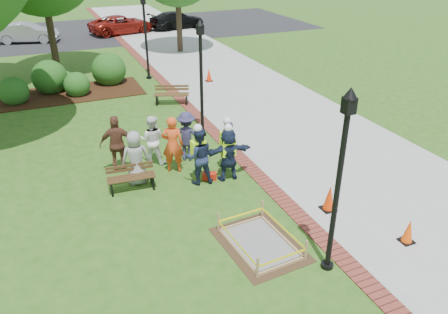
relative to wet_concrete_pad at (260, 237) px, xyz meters
name	(u,v)px	position (x,y,z in m)	size (l,w,h in m)	color
ground	(224,211)	(-0.21, 1.69, -0.23)	(100.00, 100.00, 0.00)	#285116
sidewalk	(237,86)	(4.79, 11.69, -0.22)	(6.00, 60.00, 0.02)	#9E9E99
brick_edging	(175,94)	(1.54, 11.69, -0.22)	(0.50, 60.00, 0.03)	maroon
mulch_bed	(67,94)	(-3.21, 13.69, -0.21)	(7.00, 3.00, 0.05)	#381E0F
parking_lot	(88,32)	(-0.21, 28.69, -0.23)	(36.00, 12.00, 0.01)	black
wet_concrete_pad	(260,237)	(0.00, 0.00, 0.00)	(1.86, 2.42, 0.55)	#47331E
bench_near	(132,183)	(-2.28, 3.80, 0.00)	(1.42, 0.57, 0.75)	#523A1C
bench_far	(172,99)	(0.99, 10.41, 0.03)	(1.58, 1.01, 0.82)	brown
cone_front	(408,232)	(3.36, -1.33, 0.09)	(0.34, 0.34, 0.66)	black
cone_back	(329,198)	(2.42, 0.61, 0.14)	(0.39, 0.39, 0.77)	black
cone_far	(209,75)	(3.76, 12.95, 0.10)	(0.35, 0.35, 0.69)	black
toolbox	(209,176)	(0.05, 3.48, -0.12)	(0.44, 0.24, 0.22)	red
lamp_near	(340,172)	(1.04, -1.31, 2.25)	(0.28, 0.28, 4.26)	black
lamp_mid	(201,71)	(1.04, 6.69, 2.25)	(0.28, 0.28, 4.26)	black
lamp_far	(145,30)	(1.04, 14.69, 2.25)	(0.28, 0.28, 4.26)	black
shrub_a	(16,103)	(-5.43, 13.27, -0.23)	(1.31, 1.31, 1.31)	#194C15
shrub_b	(52,92)	(-3.83, 14.37, -0.23)	(1.66, 1.66, 1.66)	#194C15
shrub_c	(79,95)	(-2.73, 13.32, -0.23)	(1.20, 1.20, 1.20)	#194C15
shrub_d	(110,84)	(-1.01, 14.58, -0.23)	(1.69, 1.69, 1.69)	#194C15
shrub_e	(67,89)	(-3.14, 14.45, -0.23)	(1.00, 1.00, 1.00)	#194C15
casual_person_a	(136,158)	(-2.03, 4.14, 0.61)	(0.56, 0.38, 1.69)	gray
casual_person_b	(173,145)	(-0.79, 4.43, 0.69)	(0.70, 0.59, 1.85)	#F44C1C
casual_person_c	(152,140)	(-1.24, 5.22, 0.59)	(0.63, 0.55, 1.65)	white
casual_person_d	(118,144)	(-2.37, 5.10, 0.70)	(0.67, 0.51, 1.87)	brown
casual_person_e	(187,136)	(-0.13, 5.02, 0.61)	(0.64, 0.55, 1.69)	#2F2E50
hivis_worker_a	(228,152)	(0.60, 3.29, 0.68)	(0.57, 0.39, 1.83)	#17263D
hivis_worker_b	(227,144)	(0.81, 3.86, 0.66)	(0.63, 0.55, 1.80)	#17293D
hivis_worker_c	(199,154)	(-0.30, 3.43, 0.72)	(0.61, 0.44, 1.92)	#1A2645
parked_car_b	(29,43)	(-4.54, 26.50, -0.23)	(4.52, 1.96, 1.47)	#A6A6AB
parked_car_c	(122,33)	(2.15, 27.12, -0.23)	(4.52, 1.97, 1.47)	maroon
parked_car_d	(177,28)	(6.68, 27.41, -0.23)	(4.44, 1.93, 1.45)	black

